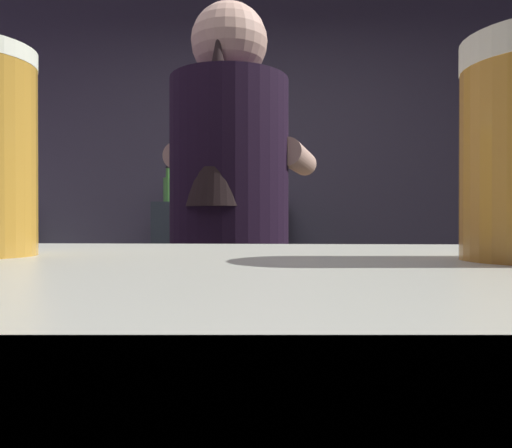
# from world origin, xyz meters

# --- Properties ---
(wall_back) EXTENTS (5.20, 0.10, 2.70)m
(wall_back) POSITION_xyz_m (0.00, 2.20, 1.35)
(wall_back) COLOR #4A4554
(wall_back) RESTS_ON ground
(prep_counter) EXTENTS (2.10, 0.60, 0.90)m
(prep_counter) POSITION_xyz_m (0.35, 0.56, 0.45)
(prep_counter) COLOR brown
(prep_counter) RESTS_ON ground
(back_shelf) EXTENTS (0.88, 0.36, 1.17)m
(back_shelf) POSITION_xyz_m (-0.25, 1.92, 0.59)
(back_shelf) COLOR #303B40
(back_shelf) RESTS_ON ground
(bartender) EXTENTS (0.48, 0.54, 1.68)m
(bartender) POSITION_xyz_m (-0.01, 0.10, 0.97)
(bartender) COLOR #292D32
(bartender) RESTS_ON ground
(knife_block) EXTENTS (0.10, 0.08, 0.28)m
(knife_block) POSITION_xyz_m (0.98, 0.67, 1.00)
(knife_block) COLOR olive
(knife_block) RESTS_ON prep_counter
(mixing_bowl) EXTENTS (0.19, 0.19, 0.05)m
(mixing_bowl) POSITION_xyz_m (-0.09, 0.46, 0.92)
(mixing_bowl) COLOR #CB5B2D
(mixing_bowl) RESTS_ON prep_counter
(chefs_knife) EXTENTS (0.24, 0.06, 0.01)m
(chefs_knife) POSITION_xyz_m (0.27, 0.51, 0.90)
(chefs_knife) COLOR silver
(chefs_knife) RESTS_ON prep_counter
(bottle_soy) EXTENTS (0.07, 0.07, 0.23)m
(bottle_soy) POSITION_xyz_m (-0.34, 1.94, 1.26)
(bottle_soy) COLOR red
(bottle_soy) RESTS_ON back_shelf
(bottle_hot_sauce) EXTENTS (0.07, 0.07, 0.25)m
(bottle_hot_sauce) POSITION_xyz_m (-0.62, 1.95, 1.27)
(bottle_hot_sauce) COLOR #468638
(bottle_hot_sauce) RESTS_ON back_shelf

